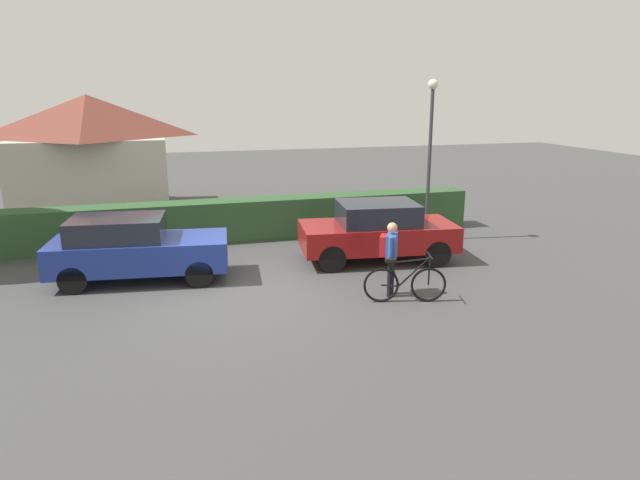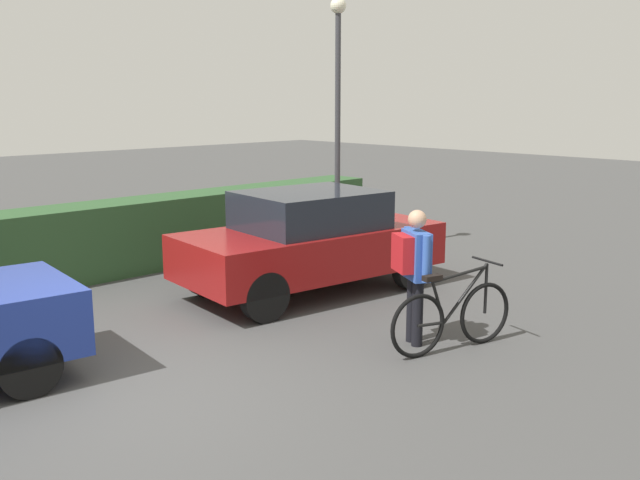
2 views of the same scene
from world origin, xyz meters
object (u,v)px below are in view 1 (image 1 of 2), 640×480
street_lamp (430,140)px  parked_car_near (135,248)px  parked_car_far (377,231)px  person_rider (390,252)px  bicycle (405,283)px

street_lamp → parked_car_near: bearing=-169.1°
parked_car_near → street_lamp: (8.07, 1.55, 2.14)m
parked_car_far → person_rider: bearing=-105.7°
street_lamp → person_rider: bearing=-125.2°
parked_car_far → bicycle: parked_car_far is taller
person_rider → street_lamp: size_ratio=0.35×
parked_car_far → bicycle: size_ratio=2.43×
street_lamp → parked_car_far: bearing=-144.0°
parked_car_near → street_lamp: size_ratio=0.90×
bicycle → street_lamp: size_ratio=0.37×
parked_car_far → street_lamp: size_ratio=0.89×
parked_car_near → bicycle: size_ratio=2.44×
parked_car_far → person_rider: size_ratio=2.55×
parked_car_far → parked_car_near: bearing=179.9°
parked_car_far → person_rider: (-0.70, -2.48, 0.17)m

